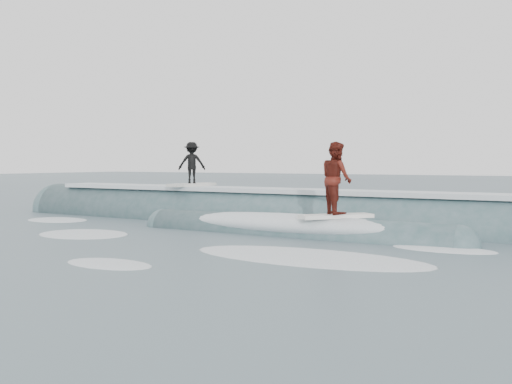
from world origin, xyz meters
The scene contains 6 objects.
ground centered at (0.00, 0.00, 0.00)m, with size 160.00×160.00×0.00m, color #3E4F5B.
breaking_wave centered at (0.27, 4.42, 0.04)m, with size 22.34×3.89×2.22m.
surfer_black centered at (-3.23, 4.75, 1.92)m, with size 1.09×2.05×1.57m.
surfer_red centered at (3.17, 2.55, 1.53)m, with size 1.73×1.87×2.03m.
whitewater centered at (0.98, -0.09, 0.00)m, with size 15.56×6.98×0.10m.
far_swells centered at (-0.47, 17.65, 0.00)m, with size 41.02×8.65×0.80m.
Camera 1 is at (8.96, -11.58, 2.03)m, focal length 40.00 mm.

